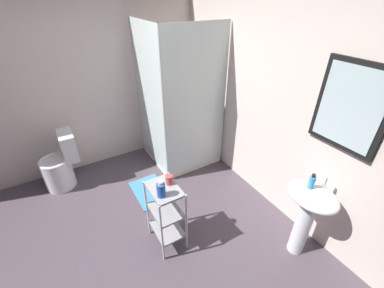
% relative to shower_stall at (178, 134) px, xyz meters
% --- Properties ---
extents(ground_plane, '(4.20, 4.20, 0.02)m').
position_rel_shower_stall_xyz_m(ground_plane, '(1.19, -1.23, -0.47)').
color(ground_plane, '#4D424C').
extents(wall_back, '(4.20, 0.14, 2.50)m').
position_rel_shower_stall_xyz_m(wall_back, '(1.20, 0.62, 0.79)').
color(wall_back, beige).
rests_on(wall_back, ground_plane).
extents(wall_left, '(0.10, 4.20, 2.50)m').
position_rel_shower_stall_xyz_m(wall_left, '(-0.66, -1.23, 0.79)').
color(wall_left, beige).
rests_on(wall_left, ground_plane).
extents(shower_stall, '(0.92, 0.92, 2.00)m').
position_rel_shower_stall_xyz_m(shower_stall, '(0.00, 0.00, 0.00)').
color(shower_stall, white).
rests_on(shower_stall, ground_plane).
extents(pedestal_sink, '(0.46, 0.37, 0.81)m').
position_rel_shower_stall_xyz_m(pedestal_sink, '(2.01, 0.29, 0.12)').
color(pedestal_sink, white).
rests_on(pedestal_sink, ground_plane).
extents(sink_faucet, '(0.03, 0.03, 0.10)m').
position_rel_shower_stall_xyz_m(sink_faucet, '(2.01, 0.41, 0.40)').
color(sink_faucet, silver).
rests_on(sink_faucet, pedestal_sink).
extents(toilet, '(0.37, 0.49, 0.76)m').
position_rel_shower_stall_xyz_m(toilet, '(-0.29, -1.60, -0.15)').
color(toilet, white).
rests_on(toilet, ground_plane).
extents(storage_cart, '(0.38, 0.28, 0.74)m').
position_rel_shower_stall_xyz_m(storage_cart, '(1.24, -0.79, -0.03)').
color(storage_cart, silver).
rests_on(storage_cart, ground_plane).
extents(hand_soap_bottle, '(0.05, 0.05, 0.15)m').
position_rel_shower_stall_xyz_m(hand_soap_bottle, '(1.96, 0.29, 0.41)').
color(hand_soap_bottle, '#389ED1').
rests_on(hand_soap_bottle, pedestal_sink).
extents(shampoo_bottle_blue, '(0.08, 0.08, 0.16)m').
position_rel_shower_stall_xyz_m(shampoo_bottle_blue, '(1.32, -0.85, 0.35)').
color(shampoo_bottle_blue, '#2452B3').
rests_on(shampoo_bottle_blue, storage_cart).
extents(rinse_cup, '(0.07, 0.07, 0.09)m').
position_rel_shower_stall_xyz_m(rinse_cup, '(1.21, -0.72, 0.32)').
color(rinse_cup, '#B24742').
rests_on(rinse_cup, storage_cart).
extents(bath_mat, '(0.60, 0.40, 0.02)m').
position_rel_shower_stall_xyz_m(bath_mat, '(0.45, -0.67, -0.45)').
color(bath_mat, teal).
rests_on(bath_mat, ground_plane).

